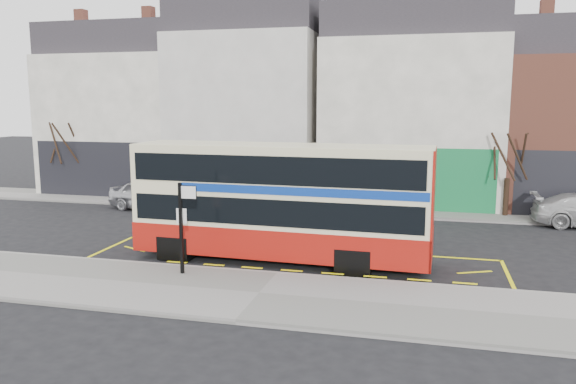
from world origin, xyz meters
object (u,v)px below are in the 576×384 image
(street_tree_right, at_px, (509,144))
(bus_stop_post, at_px, (183,219))
(car_silver, at_px, (151,195))
(car_grey, at_px, (361,203))
(street_tree_left, at_px, (66,132))
(double_decker_bus, at_px, (282,201))

(street_tree_right, bearing_deg, bus_stop_post, -132.06)
(car_silver, bearing_deg, car_grey, -70.57)
(street_tree_left, bearing_deg, double_decker_bus, -33.11)
(car_grey, bearing_deg, street_tree_left, 74.77)
(car_grey, relative_size, street_tree_left, 0.72)
(double_decker_bus, distance_m, street_tree_left, 18.18)
(street_tree_right, bearing_deg, street_tree_left, 178.98)
(double_decker_bus, distance_m, bus_stop_post, 3.52)
(double_decker_bus, xyz_separation_m, car_grey, (1.74, 8.33, -1.45))
(car_grey, bearing_deg, street_tree_right, -90.17)
(bus_stop_post, relative_size, street_tree_left, 0.52)
(street_tree_left, xyz_separation_m, street_tree_right, (23.50, -0.42, -0.22))
(car_silver, xyz_separation_m, street_tree_left, (-6.50, 2.60, 2.94))
(car_silver, xyz_separation_m, street_tree_right, (17.00, 2.18, 2.72))
(double_decker_bus, height_order, bus_stop_post, double_decker_bus)
(bus_stop_post, xyz_separation_m, street_tree_left, (-12.69, 12.39, 1.85))
(car_silver, height_order, street_tree_left, street_tree_left)
(car_silver, relative_size, car_grey, 1.15)
(bus_stop_post, distance_m, car_silver, 11.64)
(car_grey, xyz_separation_m, street_tree_left, (-16.91, 1.56, 3.06))
(car_grey, relative_size, street_tree_right, 0.76)
(bus_stop_post, relative_size, car_silver, 0.63)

